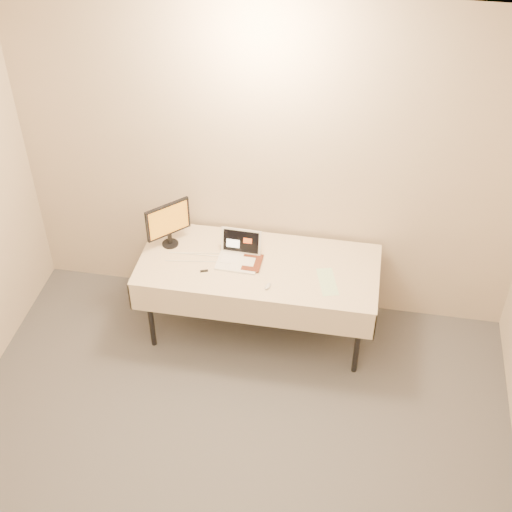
% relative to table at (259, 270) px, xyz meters
% --- Properties ---
extents(back_wall, '(4.00, 0.10, 2.70)m').
position_rel_table_xyz_m(back_wall, '(0.00, 0.45, 0.67)').
color(back_wall, beige).
rests_on(back_wall, ground).
extents(table, '(1.86, 0.81, 0.74)m').
position_rel_table_xyz_m(table, '(0.00, 0.00, 0.00)').
color(table, black).
rests_on(table, ground).
extents(laptop, '(0.32, 0.28, 0.22)m').
position_rel_table_xyz_m(laptop, '(-0.16, 0.03, 0.12)').
color(laptop, white).
rests_on(laptop, table).
extents(monitor, '(0.28, 0.28, 0.39)m').
position_rel_table_xyz_m(monitor, '(-0.74, 0.12, 0.29)').
color(monitor, black).
rests_on(monitor, table).
extents(book, '(0.16, 0.02, 0.21)m').
position_rel_table_xyz_m(book, '(-0.13, -0.01, 0.17)').
color(book, maroon).
rests_on(book, table).
extents(alarm_clock, '(0.11, 0.06, 0.04)m').
position_rel_table_xyz_m(alarm_clock, '(-0.11, 0.27, 0.08)').
color(alarm_clock, black).
rests_on(alarm_clock, table).
extents(clicker, '(0.06, 0.09, 0.02)m').
position_rel_table_xyz_m(clicker, '(0.11, -0.25, 0.07)').
color(clicker, '#BDBDC0').
rests_on(clicker, table).
extents(paper_form, '(0.20, 0.33, 0.00)m').
position_rel_table_xyz_m(paper_form, '(0.54, -0.11, 0.06)').
color(paper_form, '#BFE9B9').
rests_on(paper_form, table).
extents(usb_dongle, '(0.06, 0.04, 0.01)m').
position_rel_table_xyz_m(usb_dongle, '(-0.40, -0.16, 0.07)').
color(usb_dongle, black).
rests_on(usb_dongle, table).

